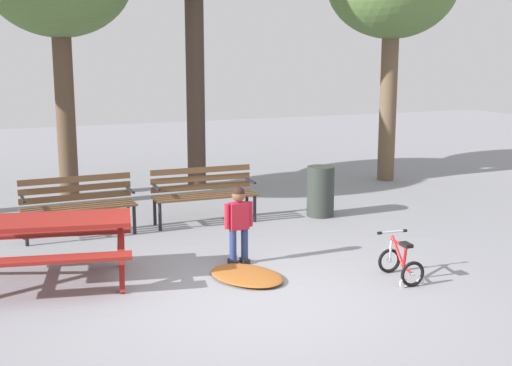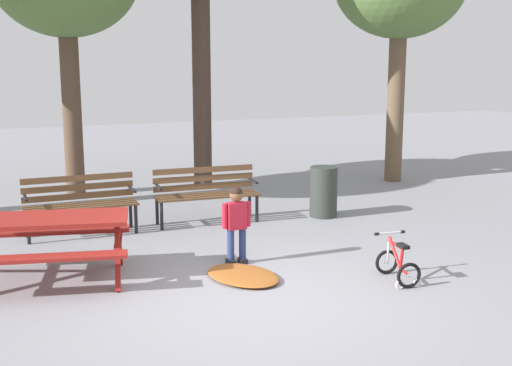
{
  "view_description": "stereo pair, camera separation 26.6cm",
  "coord_description": "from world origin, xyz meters",
  "px_view_note": "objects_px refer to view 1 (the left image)",
  "views": [
    {
      "loc": [
        -2.65,
        -6.38,
        2.64
      ],
      "look_at": [
        0.83,
        2.01,
        0.85
      ],
      "focal_mm": 47.51,
      "sensor_mm": 36.0,
      "label": 1
    },
    {
      "loc": [
        -2.4,
        -6.48,
        2.64
      ],
      "look_at": [
        0.83,
        2.01,
        0.85
      ],
      "focal_mm": 47.51,
      "sensor_mm": 36.0,
      "label": 2
    }
  ],
  "objects_px": {
    "park_bench_far_left": "(78,201)",
    "kids_bicycle": "(401,263)",
    "park_bench_left": "(204,190)",
    "child_standing": "(239,219)",
    "trash_bin": "(321,191)",
    "picnic_table": "(50,233)"
  },
  "relations": [
    {
      "from": "park_bench_far_left",
      "to": "kids_bicycle",
      "type": "relative_size",
      "value": 2.79
    },
    {
      "from": "park_bench_left",
      "to": "kids_bicycle",
      "type": "relative_size",
      "value": 2.79
    },
    {
      "from": "child_standing",
      "to": "kids_bicycle",
      "type": "height_order",
      "value": "child_standing"
    },
    {
      "from": "child_standing",
      "to": "kids_bicycle",
      "type": "relative_size",
      "value": 1.71
    },
    {
      "from": "kids_bicycle",
      "to": "child_standing",
      "type": "bearing_deg",
      "value": 140.12
    },
    {
      "from": "park_bench_left",
      "to": "trash_bin",
      "type": "bearing_deg",
      "value": -9.62
    },
    {
      "from": "park_bench_left",
      "to": "child_standing",
      "type": "bearing_deg",
      "value": -96.56
    },
    {
      "from": "child_standing",
      "to": "trash_bin",
      "type": "relative_size",
      "value": 1.22
    },
    {
      "from": "kids_bicycle",
      "to": "trash_bin",
      "type": "distance_m",
      "value": 3.18
    },
    {
      "from": "picnic_table",
      "to": "kids_bicycle",
      "type": "relative_size",
      "value": 3.51
    },
    {
      "from": "picnic_table",
      "to": "kids_bicycle",
      "type": "height_order",
      "value": "picnic_table"
    },
    {
      "from": "park_bench_far_left",
      "to": "trash_bin",
      "type": "distance_m",
      "value": 3.79
    },
    {
      "from": "child_standing",
      "to": "park_bench_left",
      "type": "bearing_deg",
      "value": 83.44
    },
    {
      "from": "picnic_table",
      "to": "park_bench_far_left",
      "type": "bearing_deg",
      "value": 73.69
    },
    {
      "from": "picnic_table",
      "to": "child_standing",
      "type": "relative_size",
      "value": 2.05
    },
    {
      "from": "picnic_table",
      "to": "child_standing",
      "type": "distance_m",
      "value": 2.24
    },
    {
      "from": "child_standing",
      "to": "kids_bicycle",
      "type": "bearing_deg",
      "value": -39.88
    },
    {
      "from": "picnic_table",
      "to": "park_bench_far_left",
      "type": "relative_size",
      "value": 1.26
    },
    {
      "from": "park_bench_left",
      "to": "child_standing",
      "type": "distance_m",
      "value": 2.17
    },
    {
      "from": "picnic_table",
      "to": "trash_bin",
      "type": "distance_m",
      "value": 4.67
    },
    {
      "from": "child_standing",
      "to": "picnic_table",
      "type": "bearing_deg",
      "value": 176.23
    },
    {
      "from": "park_bench_left",
      "to": "child_standing",
      "type": "height_order",
      "value": "child_standing"
    }
  ]
}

